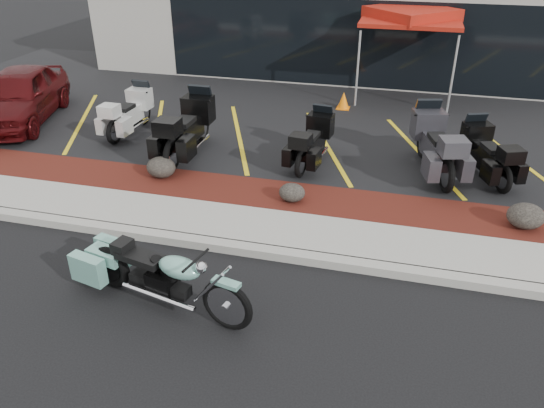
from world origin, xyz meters
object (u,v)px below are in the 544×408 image
(parked_car, at_px, (19,96))
(traffic_cone, at_px, (344,100))
(hero_cruiser, at_px, (227,299))
(touring_white, at_px, (143,102))
(popup_canopy, at_px, (411,16))

(parked_car, relative_size, traffic_cone, 8.74)
(hero_cruiser, xyz_separation_m, parked_car, (-7.81, 6.15, 0.33))
(touring_white, height_order, traffic_cone, touring_white)
(traffic_cone, bearing_deg, popup_canopy, 46.00)
(touring_white, relative_size, traffic_cone, 4.28)
(touring_white, bearing_deg, traffic_cone, -60.39)
(traffic_cone, distance_m, popup_canopy, 3.07)
(touring_white, height_order, popup_canopy, popup_canopy)
(parked_car, relative_size, popup_canopy, 1.43)
(hero_cruiser, bearing_deg, parked_car, 154.69)
(popup_canopy, bearing_deg, hero_cruiser, -102.46)
(touring_white, xyz_separation_m, traffic_cone, (4.89, 2.56, -0.35))
(traffic_cone, xyz_separation_m, popup_canopy, (1.57, 1.63, 2.08))
(touring_white, distance_m, parked_car, 3.28)
(hero_cruiser, height_order, traffic_cone, hero_cruiser)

